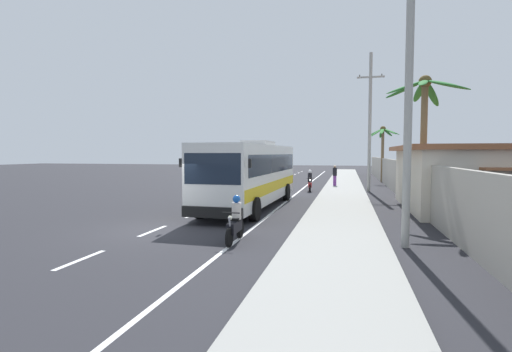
# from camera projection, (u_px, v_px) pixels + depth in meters

# --- Properties ---
(ground_plane) EXTENTS (160.00, 160.00, 0.00)m
(ground_plane) POSITION_uv_depth(u_px,v_px,m) (155.00, 230.00, 14.34)
(ground_plane) COLOR #28282D
(sidewalk_kerb) EXTENTS (3.20, 90.00, 0.14)m
(sidewalk_kerb) POSITION_uv_depth(u_px,v_px,m) (342.00, 201.00, 22.44)
(sidewalk_kerb) COLOR #999993
(sidewalk_kerb) RESTS_ON ground
(lane_markings) EXTENTS (3.66, 71.00, 0.01)m
(lane_markings) POSITION_uv_depth(u_px,v_px,m) (279.00, 193.00, 27.92)
(lane_markings) COLOR white
(lane_markings) RESTS_ON ground
(boundary_wall) EXTENTS (0.24, 60.00, 2.43)m
(boundary_wall) POSITION_uv_depth(u_px,v_px,m) (401.00, 179.00, 25.36)
(boundary_wall) COLOR #9E998E
(boundary_wall) RESTS_ON ground
(coach_bus_foreground) EXTENTS (3.21, 11.63, 3.62)m
(coach_bus_foreground) POSITION_uv_depth(u_px,v_px,m) (252.00, 172.00, 20.38)
(coach_bus_foreground) COLOR silver
(coach_bus_foreground) RESTS_ON ground
(motorcycle_beside_bus) EXTENTS (0.56, 1.96, 1.65)m
(motorcycle_beside_bus) POSITION_uv_depth(u_px,v_px,m) (310.00, 183.00, 29.08)
(motorcycle_beside_bus) COLOR black
(motorcycle_beside_bus) RESTS_ON ground
(motorcycle_trailing) EXTENTS (0.56, 1.96, 1.53)m
(motorcycle_trailing) POSITION_uv_depth(u_px,v_px,m) (235.00, 223.00, 12.45)
(motorcycle_trailing) COLOR black
(motorcycle_trailing) RESTS_ON ground
(pedestrian_near_kerb) EXTENTS (0.36, 0.36, 1.74)m
(pedestrian_near_kerb) POSITION_uv_depth(u_px,v_px,m) (335.00, 175.00, 32.53)
(pedestrian_near_kerb) COLOR #75388E
(pedestrian_near_kerb) RESTS_ON sidewalk_kerb
(utility_pole_nearest) EXTENTS (2.21, 0.24, 8.81)m
(utility_pole_nearest) POSITION_uv_depth(u_px,v_px,m) (409.00, 97.00, 11.44)
(utility_pole_nearest) COLOR #9E9E99
(utility_pole_nearest) RESTS_ON ground
(utility_pole_mid) EXTENTS (2.00, 0.24, 10.46)m
(utility_pole_mid) POSITION_uv_depth(u_px,v_px,m) (370.00, 121.00, 28.48)
(utility_pole_mid) COLOR #9E9E99
(utility_pole_mid) RESTS_ON ground
(palm_nearest) EXTENTS (3.68, 3.70, 6.41)m
(palm_nearest) POSITION_uv_depth(u_px,v_px,m) (424.00, 112.00, 16.95)
(palm_nearest) COLOR brown
(palm_nearest) RESTS_ON ground
(palm_second) EXTENTS (3.14, 3.13, 5.65)m
(palm_second) POSITION_uv_depth(u_px,v_px,m) (383.00, 141.00, 37.82)
(palm_second) COLOR brown
(palm_second) RESTS_ON ground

